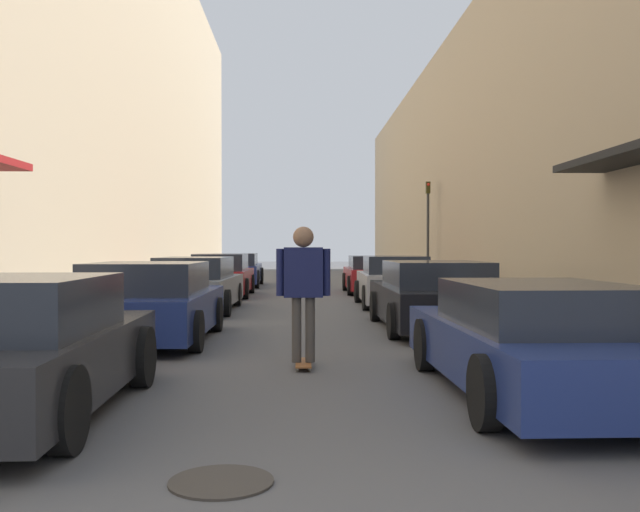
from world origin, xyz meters
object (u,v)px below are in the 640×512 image
(parked_car_left_1, at_px, (149,304))
(traffic_light, at_px, (428,222))
(parked_car_left_3, at_px, (222,276))
(parked_car_right_2, at_px, (394,282))
(parked_car_left_2, at_px, (196,285))
(parked_car_right_1, at_px, (434,296))
(parked_car_right_3, at_px, (373,275))
(parked_car_right_0, at_px, (535,340))
(parked_car_left_0, at_px, (19,349))
(parked_car_left_4, at_px, (235,270))
(manhole_cover, at_px, (221,482))
(skateboarder, at_px, (303,281))

(parked_car_left_1, distance_m, traffic_light, 16.81)
(parked_car_left_3, xyz_separation_m, parked_car_right_2, (4.94, -3.94, -0.00))
(parked_car_left_2, relative_size, parked_car_right_1, 0.97)
(parked_car_right_1, height_order, parked_car_right_2, parked_car_right_2)
(parked_car_right_3, distance_m, traffic_light, 4.23)
(parked_car_right_0, xyz_separation_m, parked_car_right_1, (0.06, 5.97, 0.04))
(parked_car_left_2, bearing_deg, parked_car_left_3, 89.44)
(parked_car_left_0, relative_size, parked_car_right_3, 1.03)
(parked_car_left_0, bearing_deg, parked_car_left_4, 89.92)
(parked_car_left_0, distance_m, parked_car_right_3, 17.97)
(parked_car_right_0, relative_size, manhole_cover, 6.81)
(traffic_light, bearing_deg, parked_car_left_3, -149.41)
(parked_car_right_1, relative_size, skateboarder, 2.61)
(traffic_light, bearing_deg, parked_car_left_4, 170.25)
(parked_car_right_1, bearing_deg, parked_car_right_0, -90.55)
(parked_car_left_1, height_order, parked_car_right_0, parked_car_left_1)
(parked_car_right_2, bearing_deg, manhole_cover, -102.23)
(traffic_light, bearing_deg, manhole_cover, -103.68)
(parked_car_left_0, height_order, parked_car_left_1, parked_car_left_1)
(skateboarder, relative_size, manhole_cover, 2.61)
(parked_car_left_4, xyz_separation_m, parked_car_right_0, (5.03, -20.69, -0.05))
(parked_car_left_0, relative_size, parked_car_right_2, 1.05)
(parked_car_left_4, xyz_separation_m, parked_car_right_2, (5.03, -9.53, -0.00))
(parked_car_right_2, distance_m, skateboarder, 9.69)
(parked_car_left_3, relative_size, parked_car_left_4, 0.90)
(parked_car_right_0, xyz_separation_m, parked_car_right_2, (0.00, 11.15, 0.05))
(parked_car_right_0, bearing_deg, skateboarder, 143.56)
(parked_car_left_3, xyz_separation_m, skateboarder, (2.51, -13.30, 0.49))
(parked_car_left_2, xyz_separation_m, parked_car_right_1, (5.04, -3.93, -0.00))
(parked_car_right_1, bearing_deg, parked_car_right_3, 90.31)
(parked_car_left_3, bearing_deg, parked_car_right_1, -61.32)
(parked_car_left_1, relative_size, skateboarder, 2.33)
(parked_car_left_1, xyz_separation_m, traffic_light, (7.33, 15.02, 1.87))
(parked_car_left_0, bearing_deg, parked_car_left_3, 89.55)
(parked_car_right_0, bearing_deg, parked_car_left_2, 116.72)
(parked_car_right_1, height_order, parked_car_right_3, parked_car_right_1)
(parked_car_right_1, height_order, traffic_light, traffic_light)
(parked_car_left_0, distance_m, skateboarder, 3.71)
(parked_car_right_3, distance_m, manhole_cover, 19.39)
(parked_car_left_4, xyz_separation_m, traffic_light, (7.41, -1.27, 1.86))
(parked_car_left_1, xyz_separation_m, parked_car_right_1, (5.01, 1.57, -0.00))
(parked_car_left_2, bearing_deg, parked_car_right_3, 52.81)
(skateboarder, bearing_deg, manhole_cover, -97.25)
(parked_car_left_2, bearing_deg, skateboarder, -72.49)
(parked_car_left_0, bearing_deg, traffic_light, 69.77)
(traffic_light, bearing_deg, parked_car_right_3, -128.95)
(parked_car_left_1, bearing_deg, parked_car_left_3, 89.91)
(parked_car_right_3, height_order, traffic_light, traffic_light)
(parked_car_right_0, bearing_deg, manhole_cover, -138.21)
(parked_car_right_2, bearing_deg, parked_car_left_3, 141.43)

